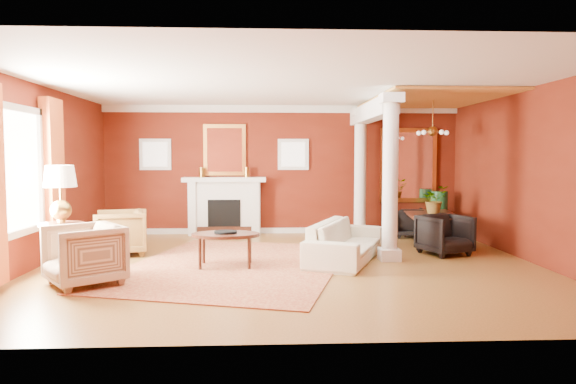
{
  "coord_description": "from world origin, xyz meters",
  "views": [
    {
      "loc": [
        -0.41,
        -8.19,
        1.76
      ],
      "look_at": [
        -0.01,
        0.52,
        1.15
      ],
      "focal_mm": 32.0,
      "sensor_mm": 36.0,
      "label": 1
    }
  ],
  "objects_px": {
    "armchair_stripe": "(84,252)",
    "dining_table": "(433,220)",
    "side_table": "(61,200)",
    "armchair_leopard": "(121,230)",
    "sofa": "(346,234)",
    "coffee_table": "(226,236)"
  },
  "relations": [
    {
      "from": "armchair_stripe",
      "to": "dining_table",
      "type": "distance_m",
      "value": 6.62
    },
    {
      "from": "armchair_stripe",
      "to": "side_table",
      "type": "xyz_separation_m",
      "value": [
        -0.6,
        0.78,
        0.65
      ]
    },
    {
      "from": "armchair_leopard",
      "to": "dining_table",
      "type": "bearing_deg",
      "value": 85.96
    },
    {
      "from": "armchair_stripe",
      "to": "dining_table",
      "type": "xyz_separation_m",
      "value": [
        5.85,
        3.1,
        0.02
      ]
    },
    {
      "from": "armchair_leopard",
      "to": "dining_table",
      "type": "distance_m",
      "value": 6.02
    },
    {
      "from": "sofa",
      "to": "coffee_table",
      "type": "distance_m",
      "value": 2.04
    },
    {
      "from": "armchair_leopard",
      "to": "coffee_table",
      "type": "distance_m",
      "value": 2.24
    },
    {
      "from": "armchair_leopard",
      "to": "armchair_stripe",
      "type": "height_order",
      "value": "armchair_stripe"
    },
    {
      "from": "side_table",
      "to": "dining_table",
      "type": "bearing_deg",
      "value": 19.8
    },
    {
      "from": "sofa",
      "to": "coffee_table",
      "type": "height_order",
      "value": "sofa"
    },
    {
      "from": "armchair_stripe",
      "to": "side_table",
      "type": "distance_m",
      "value": 1.18
    },
    {
      "from": "coffee_table",
      "to": "dining_table",
      "type": "height_order",
      "value": "dining_table"
    },
    {
      "from": "sofa",
      "to": "armchair_stripe",
      "type": "bearing_deg",
      "value": 134.52
    },
    {
      "from": "coffee_table",
      "to": "side_table",
      "type": "bearing_deg",
      "value": -173.06
    },
    {
      "from": "coffee_table",
      "to": "side_table",
      "type": "height_order",
      "value": "side_table"
    },
    {
      "from": "sofa",
      "to": "armchair_leopard",
      "type": "height_order",
      "value": "armchair_leopard"
    },
    {
      "from": "side_table",
      "to": "armchair_leopard",
      "type": "bearing_deg",
      "value": 70.94
    },
    {
      "from": "coffee_table",
      "to": "dining_table",
      "type": "relative_size",
      "value": 0.62
    },
    {
      "from": "side_table",
      "to": "dining_table",
      "type": "xyz_separation_m",
      "value": [
        6.44,
        2.32,
        -0.63
      ]
    },
    {
      "from": "sofa",
      "to": "armchair_stripe",
      "type": "distance_m",
      "value": 4.12
    },
    {
      "from": "dining_table",
      "to": "armchair_stripe",
      "type": "bearing_deg",
      "value": 125.23
    },
    {
      "from": "armchair_leopard",
      "to": "side_table",
      "type": "relative_size",
      "value": 0.54
    }
  ]
}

